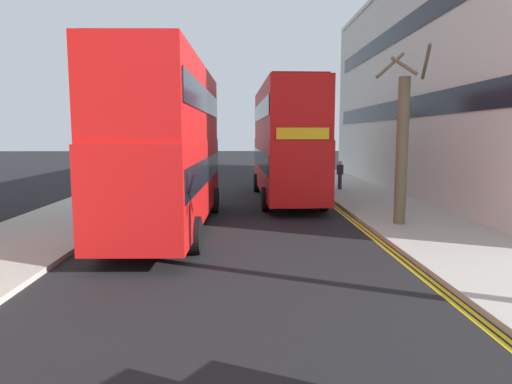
% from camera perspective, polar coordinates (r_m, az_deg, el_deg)
% --- Properties ---
extents(sidewalk_right, '(4.00, 80.00, 0.14)m').
position_cam_1_polar(sidewalk_right, '(17.98, 19.04, -3.40)').
color(sidewalk_right, '#ADA89E').
rests_on(sidewalk_right, ground).
extents(sidewalk_left, '(4.00, 80.00, 0.14)m').
position_cam_1_polar(sidewalk_left, '(18.11, -23.25, -3.53)').
color(sidewalk_left, '#ADA89E').
rests_on(sidewalk_left, ground).
extents(kerb_line_outer, '(0.10, 56.00, 0.01)m').
position_cam_1_polar(kerb_line_outer, '(15.48, 14.33, -5.16)').
color(kerb_line_outer, yellow).
rests_on(kerb_line_outer, ground).
extents(kerb_line_inner, '(0.10, 56.00, 0.01)m').
position_cam_1_polar(kerb_line_inner, '(15.44, 13.75, -5.18)').
color(kerb_line_inner, yellow).
rests_on(kerb_line_inner, ground).
extents(double_decker_bus_away, '(2.94, 10.85, 5.64)m').
position_cam_1_polar(double_decker_bus_away, '(15.82, -10.78, 6.25)').
color(double_decker_bus_away, red).
rests_on(double_decker_bus_away, ground).
extents(double_decker_bus_oncoming, '(3.00, 10.87, 5.64)m').
position_cam_1_polar(double_decker_bus_oncoming, '(22.68, 3.72, 6.61)').
color(double_decker_bus_oncoming, red).
rests_on(double_decker_bus_oncoming, ground).
extents(pedestrian_far, '(0.34, 0.22, 1.62)m').
position_cam_1_polar(pedestrian_far, '(26.43, 10.44, 2.16)').
color(pedestrian_far, '#2D2D38').
rests_on(pedestrian_far, sidewalk_right).
extents(street_tree_near, '(1.63, 1.62, 5.05)m').
position_cam_1_polar(street_tree_near, '(30.37, 7.68, 5.78)').
color(street_tree_near, '#6B6047').
rests_on(street_tree_near, sidewalk_right).
extents(street_tree_far, '(1.81, 1.80, 6.03)m').
position_cam_1_polar(street_tree_far, '(16.62, 17.80, 5.53)').
color(street_tree_far, '#6B6047').
rests_on(street_tree_far, sidewalk_right).
extents(townhouse_terrace_right, '(10.08, 28.00, 12.08)m').
position_cam_1_polar(townhouse_terrace_right, '(29.00, 26.36, 11.99)').
color(townhouse_terrace_right, silver).
rests_on(townhouse_terrace_right, ground).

